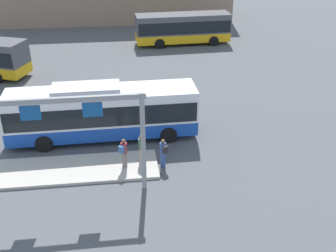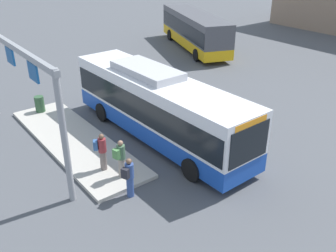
{
  "view_description": "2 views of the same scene",
  "coord_description": "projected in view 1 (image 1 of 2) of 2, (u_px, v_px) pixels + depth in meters",
  "views": [
    {
      "loc": [
        1.04,
        -22.79,
        12.5
      ],
      "look_at": [
        3.8,
        -1.29,
        1.18
      ],
      "focal_mm": 44.44,
      "sensor_mm": 36.0,
      "label": 1
    },
    {
      "loc": [
        13.34,
        -9.74,
        8.87
      ],
      "look_at": [
        1.53,
        -0.56,
        1.39
      ],
      "focal_mm": 39.8,
      "sensor_mm": 36.0,
      "label": 2
    }
  ],
  "objects": [
    {
      "name": "platform_curb",
      "position": [
        65.0,
        170.0,
        22.31
      ],
      "size": [
        10.0,
        2.8,
        0.16
      ],
      "primitive_type": "cube",
      "color": "#B2ADA3",
      "rests_on": "ground"
    },
    {
      "name": "person_boarding",
      "position": [
        142.0,
        148.0,
        22.46
      ],
      "size": [
        0.43,
        0.58,
        1.67
      ],
      "rotation": [
        0.0,
        0.0,
        1.82
      ],
      "color": "gray",
      "rests_on": "platform_curb"
    },
    {
      "name": "platform_sign_gantry",
      "position": [
        33.0,
        127.0,
        18.71
      ],
      "size": [
        10.31,
        0.24,
        5.2
      ],
      "color": "gray",
      "rests_on": "ground"
    },
    {
      "name": "person_waiting_mid",
      "position": [
        124.0,
        152.0,
        22.07
      ],
      "size": [
        0.53,
        0.61,
        1.67
      ],
      "rotation": [
        0.0,
        0.0,
        1.04
      ],
      "color": "slate",
      "rests_on": "platform_curb"
    },
    {
      "name": "bus_main",
      "position": [
        102.0,
        111.0,
        24.87
      ],
      "size": [
        11.33,
        2.83,
        3.46
      ],
      "rotation": [
        0.0,
        0.0,
        0.02
      ],
      "color": "#1947AD",
      "rests_on": "ground"
    },
    {
      "name": "ground_plane",
      "position": [
        104.0,
        137.0,
        25.71
      ],
      "size": [
        120.0,
        120.0,
        0.0
      ],
      "primitive_type": "plane",
      "color": "#4C4F54"
    },
    {
      "name": "person_waiting_near",
      "position": [
        163.0,
        152.0,
        22.37
      ],
      "size": [
        0.49,
        0.6,
        1.67
      ],
      "rotation": [
        0.0,
        0.0,
        1.97
      ],
      "color": "#334C8C",
      "rests_on": "ground"
    },
    {
      "name": "bus_background_right",
      "position": [
        183.0,
        27.0,
        42.73
      ],
      "size": [
        9.74,
        3.01,
        3.1
      ],
      "rotation": [
        0.0,
        0.0,
        0.05
      ],
      "color": "#EAAD14",
      "rests_on": "ground"
    }
  ]
}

